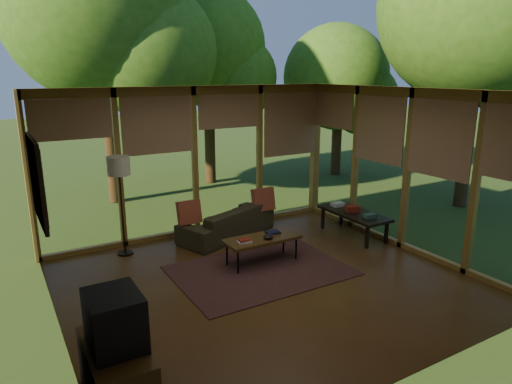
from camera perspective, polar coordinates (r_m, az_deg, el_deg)
floor at (r=6.71m, az=1.33°, el=-11.20°), size 5.50×5.50×0.00m
ceiling at (r=6.03m, az=1.48°, el=12.50°), size 5.50×5.50×0.00m
wall_left at (r=5.38m, az=-24.42°, el=-3.82°), size 0.04×5.00×2.70m
wall_front at (r=4.42m, az=18.90°, el=-7.18°), size 5.50×0.04×2.70m
window_wall_back at (r=8.41m, az=-7.65°, el=3.78°), size 5.50×0.12×2.70m
window_wall_right at (r=8.00m, az=18.39°, el=2.58°), size 0.12×5.00×2.70m
exterior_lawn at (r=17.49m, az=9.86°, el=4.93°), size 40.00×40.00×0.00m
tree_nw at (r=10.91m, az=-19.01°, el=21.03°), size 4.14×4.14×6.34m
tree_ne at (r=12.35m, az=-6.28°, el=17.58°), size 3.06×3.06×5.09m
tree_se at (r=10.95m, az=26.24°, el=20.34°), size 4.09×4.09×6.32m
tree_far at (r=13.33m, az=9.94°, el=13.87°), size 2.94×2.94×4.24m
rug at (r=7.05m, az=0.56°, el=-9.78°), size 2.55×1.81×0.01m
sofa at (r=8.40m, az=-3.67°, el=-3.72°), size 2.03×1.34×0.55m
pillow_left at (r=7.96m, az=-8.36°, el=-2.57°), size 0.40×0.22×0.42m
pillow_right at (r=8.61m, az=0.90°, el=-1.00°), size 0.43×0.23×0.45m
ct_book_lower at (r=6.97m, az=-1.49°, el=-6.22°), size 0.24×0.20×0.03m
ct_book_upper at (r=6.96m, az=-1.49°, el=-6.00°), size 0.18×0.14×0.03m
ct_book_side at (r=7.36m, az=2.11°, el=-5.04°), size 0.24×0.20×0.03m
ct_bowl at (r=7.11m, az=1.53°, el=-5.60°), size 0.16×0.16×0.07m
media_cabinet at (r=4.59m, az=-16.95°, el=-21.08°), size 0.50×1.00×0.60m
television at (r=4.30m, az=-17.25°, el=-15.06°), size 0.45×0.55×0.50m
console_book_a at (r=8.25m, az=14.03°, el=-2.91°), size 0.22×0.18×0.07m
console_book_b at (r=8.56m, az=11.94°, el=-2.02°), size 0.29×0.25×0.11m
console_book_c at (r=8.85m, az=10.20°, el=-1.52°), size 0.25×0.19×0.07m
floor_lamp at (r=7.57m, az=-16.76°, el=2.47°), size 0.36×0.36×1.65m
coffee_table at (r=7.19m, az=0.77°, el=-5.96°), size 1.20×0.50×0.43m
side_console at (r=8.55m, az=12.13°, el=-2.74°), size 0.60×1.40×0.46m
wall_painting at (r=6.68m, az=-25.70°, el=1.29°), size 0.06×1.35×1.15m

